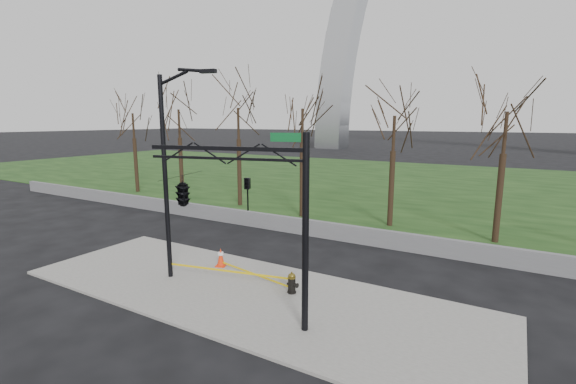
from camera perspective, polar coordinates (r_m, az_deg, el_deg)
The scene contains 10 objects.
ground at distance 15.19m, azimuth -6.34°, elevation -14.38°, with size 500.00×500.00×0.00m, color black.
sidewalk at distance 15.17m, azimuth -6.35°, elevation -14.21°, with size 18.00×6.00×0.10m, color slate.
grass_strip at distance 42.34m, azimuth 18.58°, elevation 1.13°, with size 120.00×40.00×0.06m, color black.
guardrail at distance 21.59m, azimuth 6.43°, elevation -5.61°, with size 60.00×0.30×0.90m, color #59595B.
tree_row at distance 26.14m, azimuth 2.48°, elevation 5.19°, with size 38.37×4.00×8.06m.
fire_hydrant at distance 14.80m, azimuth 0.59°, elevation -13.00°, with size 0.50×0.33×0.81m.
traffic_cone at distance 17.58m, azimuth -9.66°, elevation -9.23°, with size 0.53×0.53×0.80m.
street_light at distance 15.88m, azimuth -16.68°, elevation 3.95°, with size 2.35×0.74×8.21m.
traffic_signal_mast at distance 12.46m, azimuth -11.95°, elevation 0.01°, with size 4.99×2.54×6.00m.
caution_tape at distance 15.89m, azimuth -7.02°, elevation -11.39°, with size 5.03×1.93×0.42m.
Camera 1 is at (8.32, -11.04, 6.30)m, focal length 24.70 mm.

